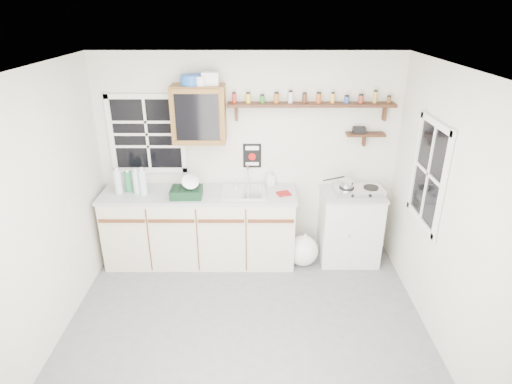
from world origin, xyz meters
TOP-DOWN VIEW (x-y plane):
  - room at (0.00, 0.00)m, footprint 3.64×3.24m
  - main_cabinet at (-0.58, 1.30)m, footprint 2.31×0.63m
  - right_cabinet at (1.25, 1.32)m, footprint 0.73×0.57m
  - sink at (-0.05, 1.30)m, footprint 0.52×0.44m
  - upper_cabinet at (-0.55, 1.44)m, footprint 0.60×0.32m
  - upper_cabinet_clutter at (-0.53, 1.44)m, footprint 0.42×0.24m
  - spice_shelf at (0.72, 1.51)m, footprint 1.91×0.18m
  - secondary_shelf at (1.36, 1.52)m, footprint 0.45×0.16m
  - warning_sign at (0.05, 1.59)m, footprint 0.22×0.02m
  - window_back at (-1.20, 1.59)m, footprint 0.93×0.03m
  - window_right at (1.79, 0.55)m, footprint 0.03×0.78m
  - water_bottles at (-1.36, 1.28)m, footprint 0.38×0.19m
  - dish_rack at (-0.69, 1.18)m, footprint 0.36×0.28m
  - soap_bottle at (0.27, 1.52)m, footprint 0.12×0.12m
  - rag at (0.42, 1.25)m, footprint 0.18×0.17m
  - hotplate at (1.31, 1.30)m, footprint 0.59×0.33m
  - saucepan at (1.16, 1.31)m, footprint 0.33×0.26m
  - trash_bag at (0.68, 1.18)m, footprint 0.40×0.36m

SIDE VIEW (x-z plane):
  - trash_bag at x=0.68m, z-range -0.03..0.42m
  - right_cabinet at x=1.25m, z-range 0.00..0.91m
  - main_cabinet at x=-0.58m, z-range 0.00..0.92m
  - rag at x=0.42m, z-range 0.92..0.94m
  - sink at x=-0.05m, z-range 0.79..1.08m
  - hotplate at x=1.31m, z-range 0.91..0.99m
  - dish_rack at x=-0.69m, z-range 0.87..1.14m
  - soap_bottle at x=0.27m, z-range 0.92..1.12m
  - saucepan at x=1.16m, z-range 0.95..1.11m
  - water_bottles at x=-1.36m, z-range 0.90..1.23m
  - room at x=0.00m, z-range -0.02..2.52m
  - warning_sign at x=0.05m, z-range 1.13..1.43m
  - window_right at x=1.79m, z-range 0.91..1.99m
  - window_back at x=-1.20m, z-range 1.06..2.04m
  - secondary_shelf at x=1.36m, z-range 1.46..1.69m
  - upper_cabinet at x=-0.55m, z-range 1.50..2.15m
  - spice_shelf at x=0.72m, z-range 1.75..2.11m
  - upper_cabinet_clutter at x=-0.53m, z-range 2.14..2.28m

